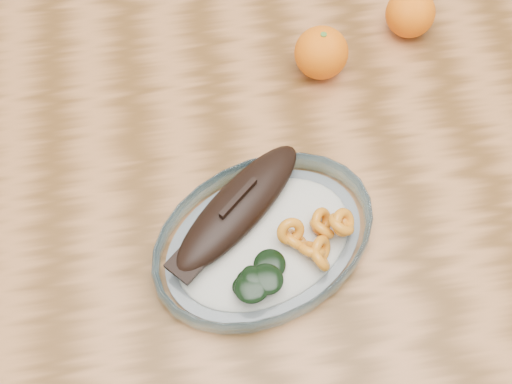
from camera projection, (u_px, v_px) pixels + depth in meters
ground at (282, 322)px, 1.47m from camera, size 3.00×3.00×0.00m
dining_table at (299, 181)px, 0.90m from camera, size 1.20×0.80×0.75m
plated_meal at (264, 237)px, 0.73m from camera, size 0.63×0.63×0.08m
orange_left at (321, 53)px, 0.84m from camera, size 0.07×0.07×0.07m
orange_right at (410, 13)px, 0.88m from camera, size 0.07×0.07×0.07m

